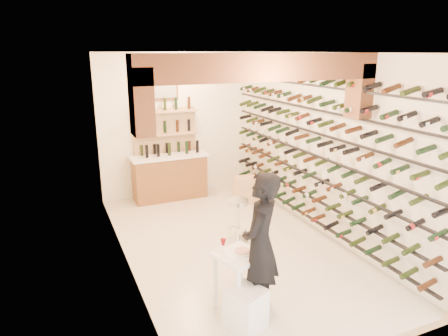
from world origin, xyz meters
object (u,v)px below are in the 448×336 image
wine_rack (310,149)px  crate_lower (246,195)px  tasting_table (239,264)px  white_stool (246,309)px  person (260,245)px  back_counter (170,176)px  chrome_barstool (238,217)px

wine_rack → crate_lower: bearing=101.8°
wine_rack → tasting_table: 2.89m
white_stool → crate_lower: size_ratio=1.00×
white_stool → crate_lower: (1.90, 3.82, -0.10)m
white_stool → crate_lower: 4.26m
white_stool → person: 0.77m
back_counter → tasting_table: (-0.35, -4.31, 0.10)m
person → crate_lower: bearing=-157.4°
tasting_table → crate_lower: tasting_table is taller
white_stool → wine_rack: bearing=42.1°
person → crate_lower: (1.61, 3.60, -0.79)m
back_counter → white_stool: size_ratio=3.38×
chrome_barstool → crate_lower: 1.97m
back_counter → chrome_barstool: (0.47, -2.56, -0.09)m
wine_rack → person: size_ratio=3.05×
tasting_table → person: (0.20, -0.17, 0.30)m
back_counter → tasting_table: size_ratio=1.81×
wine_rack → tasting_table: wine_rack is taller
back_counter → chrome_barstool: size_ratio=2.22×
person → tasting_table: bearing=-84.2°
back_counter → crate_lower: (1.46, -0.88, -0.38)m
wine_rack → tasting_table: size_ratio=6.08×
wine_rack → tasting_table: (-2.18, -1.66, -0.91)m
chrome_barstool → back_counter: bearing=100.3°
back_counter → person: (-0.15, -4.48, 0.40)m
wine_rack → back_counter: bearing=124.7°
crate_lower → back_counter: bearing=148.9°
wine_rack → white_stool: 3.32m
wine_rack → back_counter: wine_rack is taller
back_counter → person: bearing=-91.9°
back_counter → white_stool: 4.73m
chrome_barstool → tasting_table: bearing=-115.0°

